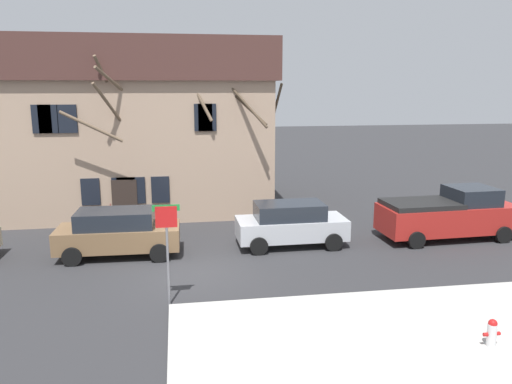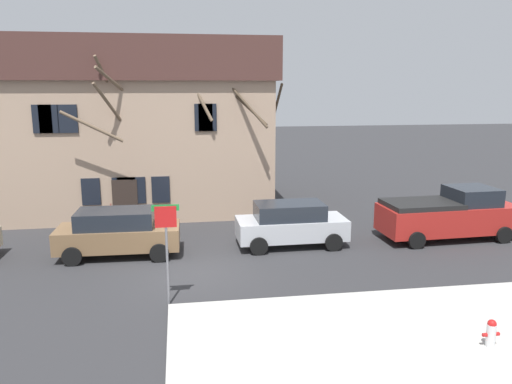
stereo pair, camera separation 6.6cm
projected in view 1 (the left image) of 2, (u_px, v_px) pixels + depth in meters
The scene contains 12 objects.
ground_plane at pixel (195, 273), 16.96m from camera, with size 120.00×120.00×0.00m, color #2D2D30.
sidewalk_slab at pixel (415, 342), 12.24m from camera, with size 11.90×6.04×0.12m, color #B7B5AD.
building_main at pixel (143, 124), 25.96m from camera, with size 12.76×8.79×8.33m.
tree_bare_near at pixel (98, 142), 21.93m from camera, with size 2.89×2.16×7.42m.
tree_bare_mid at pixel (208, 137), 22.98m from camera, with size 2.01×2.02×7.33m.
tree_bare_far at pixel (258, 152), 23.39m from camera, with size 2.69×2.69×6.53m.
car_brown_wagon at pixel (118, 232), 18.47m from camera, with size 4.46×2.08×1.74m.
car_silver_wagon at pixel (291, 224), 19.67m from camera, with size 4.27×2.03×1.73m.
pickup_truck_red at pixel (449, 214), 20.62m from camera, with size 5.63×2.40×2.11m.
fire_hydrant at pixel (492, 332), 11.90m from camera, with size 0.42×0.22×0.68m.
street_sign_pole at pixel (167, 236), 14.04m from camera, with size 0.76×0.07×2.96m.
bicycle_leaning at pixel (115, 218), 22.49m from camera, with size 1.74×0.32×1.03m.
Camera 1 is at (-0.48, -16.15, 6.19)m, focal length 35.31 mm.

